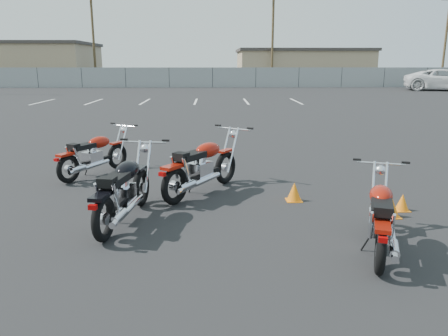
{
  "coord_description": "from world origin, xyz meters",
  "views": [
    {
      "loc": [
        0.03,
        -6.1,
        2.28
      ],
      "look_at": [
        0.2,
        0.6,
        0.65
      ],
      "focal_mm": 35.0,
      "sensor_mm": 36.0,
      "label": 1
    }
  ],
  "objects_px": {
    "motorcycle_second_black": "(124,190)",
    "white_van": "(445,74)",
    "motorcycle_front_red": "(94,155)",
    "motorcycle_rear_red": "(381,217)",
    "motorcycle_third_red": "(202,166)"
  },
  "relations": [
    {
      "from": "motorcycle_second_black",
      "to": "white_van",
      "type": "distance_m",
      "value": 36.14
    },
    {
      "from": "motorcycle_front_red",
      "to": "white_van",
      "type": "height_order",
      "value": "white_van"
    },
    {
      "from": "motorcycle_front_red",
      "to": "motorcycle_second_black",
      "type": "height_order",
      "value": "motorcycle_second_black"
    },
    {
      "from": "motorcycle_second_black",
      "to": "white_van",
      "type": "relative_size",
      "value": 0.3
    },
    {
      "from": "white_van",
      "to": "motorcycle_rear_red",
      "type": "bearing_deg",
      "value": 169.1
    },
    {
      "from": "motorcycle_third_red",
      "to": "motorcycle_rear_red",
      "type": "relative_size",
      "value": 1.06
    },
    {
      "from": "motorcycle_front_red",
      "to": "white_van",
      "type": "bearing_deg",
      "value": 51.76
    },
    {
      "from": "motorcycle_third_red",
      "to": "white_van",
      "type": "distance_m",
      "value": 34.38
    },
    {
      "from": "motorcycle_second_black",
      "to": "motorcycle_rear_red",
      "type": "distance_m",
      "value": 3.51
    },
    {
      "from": "motorcycle_front_red",
      "to": "motorcycle_rear_red",
      "type": "height_order",
      "value": "motorcycle_front_red"
    },
    {
      "from": "white_van",
      "to": "motorcycle_third_red",
      "type": "bearing_deg",
      "value": 163.83
    },
    {
      "from": "motorcycle_third_red",
      "to": "motorcycle_rear_red",
      "type": "height_order",
      "value": "motorcycle_third_red"
    },
    {
      "from": "motorcycle_rear_red",
      "to": "white_van",
      "type": "distance_m",
      "value": 35.33
    },
    {
      "from": "motorcycle_second_black",
      "to": "motorcycle_third_red",
      "type": "xyz_separation_m",
      "value": [
        1.09,
        1.39,
        0.01
      ]
    },
    {
      "from": "motorcycle_front_red",
      "to": "motorcycle_third_red",
      "type": "height_order",
      "value": "motorcycle_third_red"
    }
  ]
}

